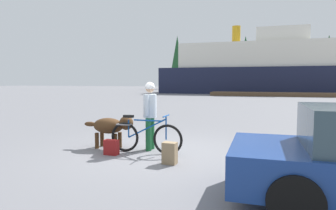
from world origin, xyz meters
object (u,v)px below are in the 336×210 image
object	(u,v)px
person_cyclist	(150,110)
dog	(111,126)
backpack	(170,153)
ferry_boat	(260,69)
handbag_pannier	(111,147)
bicycle	(145,137)

from	to	relation	value
person_cyclist	dog	xyz separation A→B (m)	(-0.98, -0.14, -0.43)
backpack	ferry_boat	xyz separation A→B (m)	(1.75, 35.68, 2.98)
dog	backpack	size ratio (longest dim) A/B	3.03
person_cyclist	ferry_boat	xyz separation A→B (m)	(2.57, 34.63, 2.21)
handbag_pannier	ferry_boat	distance (m)	35.63
bicycle	backpack	world-z (taller)	bicycle
backpack	handbag_pannier	distance (m)	1.53
person_cyclist	ferry_boat	size ratio (longest dim) A/B	0.06
person_cyclist	dog	distance (m)	1.08
handbag_pannier	dog	bearing A→B (deg)	117.48
person_cyclist	handbag_pannier	size ratio (longest dim) A/B	4.83
person_cyclist	dog	world-z (taller)	person_cyclist
person_cyclist	handbag_pannier	world-z (taller)	person_cyclist
person_cyclist	dog	bearing A→B (deg)	-171.99
dog	ferry_boat	world-z (taller)	ferry_boat
person_cyclist	ferry_boat	distance (m)	34.80
backpack	person_cyclist	bearing A→B (deg)	127.96
backpack	ferry_boat	world-z (taller)	ferry_boat
dog	handbag_pannier	bearing A→B (deg)	-62.52
bicycle	handbag_pannier	bearing A→B (deg)	-152.14
bicycle	handbag_pannier	xyz separation A→B (m)	(-0.69, -0.36, -0.21)
dog	handbag_pannier	xyz separation A→B (m)	(0.30, -0.58, -0.38)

